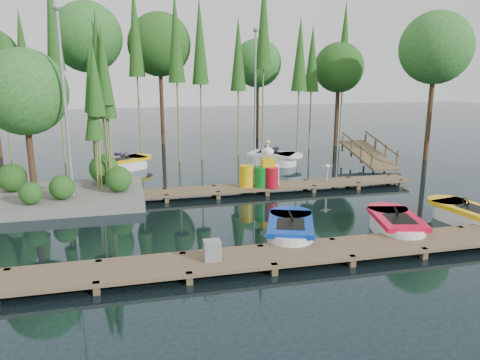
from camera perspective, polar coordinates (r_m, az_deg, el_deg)
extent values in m
plane|color=#192A30|center=(16.69, -1.26, -4.17)|extent=(90.00, 90.00, 0.00)
cube|color=brown|center=(12.52, 3.30, -9.24)|extent=(18.00, 1.50, 0.10)
cube|color=brown|center=(13.05, -26.41, -10.72)|extent=(0.16, 0.16, 0.50)
cube|color=brown|center=(11.58, -17.06, -12.95)|extent=(0.16, 0.16, 0.50)
cube|color=brown|center=(12.73, -16.78, -10.43)|extent=(0.16, 0.16, 0.50)
cube|color=brown|center=(11.63, -6.19, -12.28)|extent=(0.16, 0.16, 0.50)
cube|color=brown|center=(12.76, -6.97, -9.84)|extent=(0.16, 0.16, 0.50)
cube|color=brown|center=(12.06, 4.18, -11.24)|extent=(0.16, 0.16, 0.50)
cube|color=brown|center=(13.16, 2.47, -9.01)|extent=(0.16, 0.16, 0.50)
cube|color=brown|center=(12.84, 13.49, -10.00)|extent=(0.16, 0.16, 0.50)
cube|color=brown|center=(13.87, 11.11, -8.02)|extent=(0.16, 0.16, 0.50)
cube|color=brown|center=(13.91, 21.49, -8.71)|extent=(0.16, 0.16, 0.50)
cube|color=brown|center=(14.87, 18.71, -7.01)|extent=(0.16, 0.16, 0.50)
cube|color=brown|center=(16.10, 25.23, -6.03)|extent=(0.16, 0.16, 0.50)
cube|color=brown|center=(19.18, 0.02, -1.00)|extent=(15.00, 1.20, 0.10)
cube|color=brown|center=(18.44, -21.59, -3.25)|extent=(0.16, 0.16, 0.50)
cube|color=brown|center=(19.35, -21.23, -2.44)|extent=(0.16, 0.16, 0.50)
cube|color=brown|center=(18.26, -15.27, -2.92)|extent=(0.16, 0.16, 0.50)
cube|color=brown|center=(19.18, -15.22, -2.11)|extent=(0.16, 0.16, 0.50)
cube|color=brown|center=(18.30, -8.91, -2.55)|extent=(0.16, 0.16, 0.50)
cube|color=brown|center=(19.22, -9.17, -1.76)|extent=(0.16, 0.16, 0.50)
cube|color=brown|center=(18.57, -2.67, -2.15)|extent=(0.16, 0.16, 0.50)
cube|color=brown|center=(19.47, -3.22, -1.40)|extent=(0.16, 0.16, 0.50)
cube|color=brown|center=(19.04, 3.33, -1.75)|extent=(0.16, 0.16, 0.50)
cube|color=brown|center=(19.93, 2.52, -1.03)|extent=(0.16, 0.16, 0.50)
cube|color=brown|center=(19.72, 8.97, -1.35)|extent=(0.16, 0.16, 0.50)
cube|color=brown|center=(20.58, 7.95, -0.68)|extent=(0.16, 0.16, 0.50)
cube|color=brown|center=(20.58, 14.19, -0.98)|extent=(0.16, 0.16, 0.50)
cube|color=brown|center=(21.40, 13.00, -0.34)|extent=(0.16, 0.16, 0.50)
cube|color=brown|center=(21.59, 18.96, -0.62)|extent=(0.16, 0.16, 0.50)
cube|color=brown|center=(22.38, 17.65, -0.03)|extent=(0.16, 0.16, 0.50)
cube|color=slate|center=(19.32, -20.96, -2.03)|extent=(6.20, 4.20, 0.42)
sphere|color=#285C1D|center=(20.04, -26.06, 0.25)|extent=(1.10, 1.10, 1.10)
sphere|color=#285C1D|center=(18.17, -20.88, -0.84)|extent=(0.90, 0.90, 0.90)
sphere|color=#285C1D|center=(20.16, -16.26, 1.33)|extent=(1.20, 1.20, 1.20)
sphere|color=#285C1D|center=(17.96, -24.17, -1.48)|extent=(0.80, 0.80, 0.80)
sphere|color=#285C1D|center=(18.60, -14.57, 0.11)|extent=(1.00, 1.00, 1.00)
cylinder|color=#422B1C|center=(19.49, -24.20, 3.29)|extent=(0.24, 0.24, 3.60)
sphere|color=#32762C|center=(19.25, -24.85, 9.73)|extent=(3.20, 3.20, 3.20)
cylinder|color=olive|center=(19.20, -16.29, 6.72)|extent=(0.07, 0.07, 5.93)
cone|color=#285C1D|center=(19.08, -16.72, 12.92)|extent=(0.70, 0.70, 2.97)
cylinder|color=olive|center=(19.07, -17.24, 6.21)|extent=(0.07, 0.07, 5.66)
cone|color=#285C1D|center=(18.93, -17.67, 12.16)|extent=(0.70, 0.70, 2.83)
cylinder|color=olive|center=(19.26, -15.66, 5.73)|extent=(0.07, 0.07, 5.22)
cone|color=#285C1D|center=(19.11, -16.02, 11.16)|extent=(0.70, 0.70, 2.61)
cylinder|color=olive|center=(18.46, -16.93, 5.79)|extent=(0.07, 0.07, 5.53)
cone|color=#285C1D|center=(18.31, -17.35, 11.79)|extent=(0.70, 0.70, 2.76)
cylinder|color=olive|center=(18.70, -17.19, 3.51)|extent=(0.07, 0.07, 4.01)
cone|color=#285C1D|center=(18.52, -17.50, 7.78)|extent=(0.70, 0.70, 2.01)
cylinder|color=olive|center=(19.07, -15.94, 6.98)|extent=(0.07, 0.07, 6.11)
cone|color=#285C1D|center=(18.96, -16.37, 13.40)|extent=(0.70, 0.70, 3.05)
cylinder|color=#422B1C|center=(27.72, 22.18, 8.41)|extent=(0.26, 0.26, 6.06)
sphere|color=#32762C|center=(27.66, 22.76, 14.65)|extent=(3.81, 3.81, 3.81)
cylinder|color=#422B1C|center=(31.30, 11.75, 8.68)|extent=(0.26, 0.26, 5.02)
sphere|color=#285C1D|center=(31.19, 11.98, 13.27)|extent=(3.16, 3.16, 3.16)
cylinder|color=#422B1C|center=(33.58, 2.09, 9.53)|extent=(0.26, 0.26, 5.31)
sphere|color=#32762C|center=(33.49, 2.13, 14.06)|extent=(3.34, 3.34, 3.34)
cylinder|color=#422B1C|center=(31.68, -9.55, 10.14)|extent=(0.26, 0.26, 6.46)
sphere|color=#285C1D|center=(31.65, -9.79, 15.98)|extent=(4.06, 4.06, 4.06)
cylinder|color=#422B1C|center=(31.61, -17.68, 10.04)|extent=(0.26, 0.26, 6.85)
sphere|color=#32762C|center=(31.61, -18.15, 16.23)|extent=(4.31, 4.31, 4.31)
cylinder|color=olive|center=(28.70, -26.97, 10.40)|extent=(0.09, 0.09, 8.36)
cylinder|color=olive|center=(26.20, -24.55, 9.49)|extent=(0.09, 0.09, 7.48)
cone|color=#285C1D|center=(26.17, -25.01, 14.05)|extent=(0.90, 0.90, 4.11)
cylinder|color=olive|center=(26.52, -21.43, 12.19)|extent=(0.09, 0.09, 9.66)
cone|color=#285C1D|center=(26.63, -21.96, 17.99)|extent=(0.90, 0.90, 5.31)
cylinder|color=olive|center=(27.39, -16.70, 10.50)|extent=(0.09, 0.09, 7.69)
cone|color=#285C1D|center=(27.37, -17.02, 15.00)|extent=(0.90, 0.90, 4.23)
cylinder|color=olive|center=(27.00, -12.40, 12.10)|extent=(0.09, 0.09, 8.99)
cone|color=#285C1D|center=(27.05, -12.69, 17.43)|extent=(0.90, 0.90, 4.94)
cylinder|color=olive|center=(25.54, -7.68, 11.59)|extent=(0.09, 0.09, 8.44)
cone|color=#285C1D|center=(25.56, -7.86, 16.88)|extent=(0.90, 0.90, 4.64)
cylinder|color=olive|center=(25.85, -4.82, 11.45)|extent=(0.09, 0.09, 8.22)
cone|color=#285C1D|center=(25.86, -4.93, 16.55)|extent=(0.90, 0.90, 4.52)
cylinder|color=olive|center=(27.17, -0.21, 10.75)|extent=(0.09, 0.09, 7.41)
cone|color=#285C1D|center=(27.14, -0.22, 15.12)|extent=(0.90, 0.90, 4.07)
cylinder|color=olive|center=(27.76, 2.84, 13.24)|extent=(0.09, 0.09, 9.77)
cone|color=#285C1D|center=(27.87, 2.91, 18.88)|extent=(0.90, 0.90, 5.38)
cylinder|color=olive|center=(27.16, 7.19, 10.64)|extent=(0.09, 0.09, 7.40)
cone|color=#285C1D|center=(27.13, 7.32, 15.01)|extent=(0.90, 0.90, 4.07)
cylinder|color=olive|center=(29.15, 8.65, 10.54)|extent=(0.09, 0.09, 7.14)
cone|color=#285C1D|center=(29.12, 8.79, 14.47)|extent=(0.90, 0.90, 3.93)
cylinder|color=olive|center=(31.08, 12.41, 11.93)|extent=(0.09, 0.09, 8.61)
cone|color=#285C1D|center=(31.11, 12.64, 16.37)|extent=(0.90, 0.90, 4.74)
cylinder|color=gray|center=(18.19, -20.47, 7.74)|extent=(0.12, 0.12, 7.00)
sphere|color=gray|center=(18.22, -21.47, 19.05)|extent=(0.30, 0.30, 0.30)
cylinder|color=gray|center=(27.58, 1.87, 10.36)|extent=(0.12, 0.12, 7.00)
sphere|color=gray|center=(27.60, 1.93, 17.84)|extent=(0.30, 0.30, 0.30)
cube|color=brown|center=(25.69, 15.41, 2.99)|extent=(1.50, 3.94, 0.95)
cube|color=brown|center=(23.98, 15.79, 2.31)|extent=(0.08, 0.08, 0.90)
cube|color=brown|center=(24.90, 14.57, 3.06)|extent=(0.08, 0.08, 0.90)
cube|color=brown|center=(25.84, 13.44, 3.75)|extent=(0.08, 0.08, 0.90)
cube|color=brown|center=(26.79, 12.39, 4.39)|extent=(0.08, 0.08, 0.90)
cube|color=brown|center=(25.26, 14.10, 4.27)|extent=(0.06, 3.54, 0.83)
cube|color=brown|center=(24.69, 18.62, 2.43)|extent=(0.08, 0.08, 0.90)
cube|color=brown|center=(25.59, 17.34, 3.16)|extent=(0.08, 0.08, 0.90)
cube|color=brown|center=(26.50, 16.14, 3.83)|extent=(0.08, 0.08, 0.90)
cube|color=brown|center=(27.43, 15.02, 4.46)|extent=(0.08, 0.08, 0.90)
cube|color=brown|center=(25.94, 16.85, 4.34)|extent=(0.06, 3.54, 0.83)
cube|color=white|center=(14.21, 6.15, -6.58)|extent=(1.68, 1.69, 0.60)
cylinder|color=white|center=(14.83, 6.16, -5.69)|extent=(1.68, 1.68, 0.60)
cylinder|color=white|center=(13.60, 6.13, -7.54)|extent=(1.68, 1.68, 0.60)
cube|color=#062FA7|center=(14.10, 6.18, -5.33)|extent=(2.03, 2.59, 0.15)
cylinder|color=#062FA7|center=(15.01, 6.20, -4.14)|extent=(1.71, 1.71, 0.15)
cube|color=black|center=(13.88, 6.18, -5.43)|extent=(1.13, 1.29, 0.07)
torus|color=black|center=(14.19, 6.21, -4.29)|extent=(0.26, 0.34, 0.29)
cube|color=white|center=(15.42, 18.52, -5.62)|extent=(1.53, 1.53, 0.58)
cylinder|color=white|center=(15.99, 17.78, -4.87)|extent=(1.52, 1.52, 0.58)
cylinder|color=white|center=(14.85, 19.31, -6.42)|extent=(1.52, 1.52, 0.58)
cube|color=red|center=(15.32, 18.61, -4.50)|extent=(1.76, 2.45, 0.15)
cylinder|color=red|center=(16.16, 17.55, -3.47)|extent=(1.56, 1.56, 0.15)
cube|color=black|center=(15.12, 18.88, -4.57)|extent=(1.00, 1.20, 0.06)
torus|color=black|center=(15.40, 18.48, -3.57)|extent=(0.22, 0.32, 0.28)
cube|color=white|center=(17.40, 26.00, -4.14)|extent=(1.45, 1.46, 0.57)
cylinder|color=white|center=(17.78, 24.46, -3.60)|extent=(1.45, 1.45, 0.57)
cube|color=#E8B30C|center=(17.31, 26.11, -3.15)|extent=(1.64, 2.37, 0.15)
cylinder|color=#E8B30C|center=(17.88, 23.88, -2.41)|extent=(1.48, 1.48, 0.15)
cube|color=black|center=(17.17, 26.65, -3.18)|extent=(0.95, 1.15, 0.06)
torus|color=black|center=(17.35, 25.79, -2.36)|extent=(0.20, 0.31, 0.28)
cube|color=white|center=(24.37, -13.94, 1.70)|extent=(1.76, 1.75, 0.58)
cylinder|color=white|center=(24.71, -12.69, 1.93)|extent=(1.75, 1.75, 0.58)
cylinder|color=white|center=(24.05, -15.22, 1.46)|extent=(1.75, 1.75, 0.58)
cube|color=#E8B30C|center=(24.31, -13.98, 2.43)|extent=(2.55, 2.27, 0.15)
cylinder|color=#E8B30C|center=(24.80, -12.17, 2.75)|extent=(1.78, 1.78, 0.15)
cube|color=black|center=(24.19, -14.41, 2.46)|extent=(1.30, 1.22, 0.06)
torus|color=black|center=(24.35, -13.69, 2.97)|extent=(0.33, 0.29, 0.28)
imported|color=#1E1E2D|center=(24.12, -14.55, 3.04)|extent=(0.57, 0.53, 1.03)
cube|color=white|center=(25.06, 3.91, 2.43)|extent=(1.87, 1.87, 0.61)
cylinder|color=white|center=(24.87, 5.39, 2.31)|extent=(1.87, 1.87, 0.61)
cylinder|color=white|center=(25.27, 2.45, 2.54)|extent=(1.87, 1.87, 0.61)
cube|color=white|center=(24.99, 3.92, 3.18)|extent=(2.69, 2.46, 0.16)
cylinder|color=white|center=(24.72, 6.09, 3.02)|extent=(1.90, 1.90, 0.16)
cube|color=black|center=(25.05, 3.44, 3.33)|extent=(1.38, 1.32, 0.07)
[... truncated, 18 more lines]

